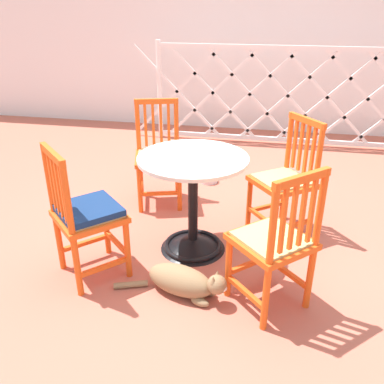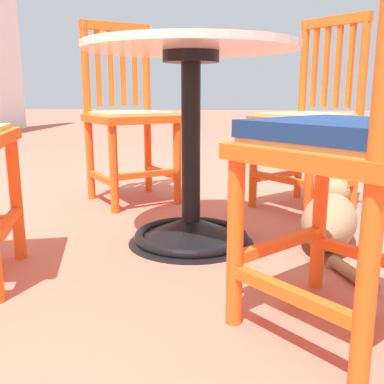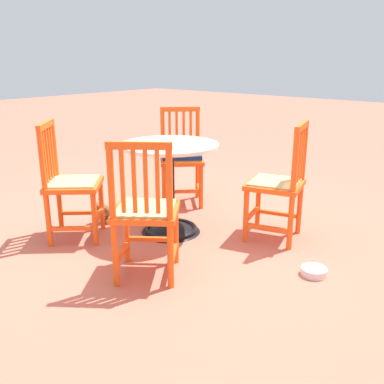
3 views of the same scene
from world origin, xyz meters
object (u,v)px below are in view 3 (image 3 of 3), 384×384
orange_chair_facing_out (279,185)px  pet_water_bowl (314,271)px  orange_chair_tucked_in (181,158)px  orange_chair_at_corner (145,213)px  cafe_table (170,199)px  tabby_cat (123,208)px  orange_chair_near_fence (70,184)px

orange_chair_facing_out → pet_water_bowl: bearing=53.0°
orange_chair_tucked_in → orange_chair_at_corner: size_ratio=1.00×
cafe_table → pet_water_bowl: 1.25m
orange_chair_tucked_in → orange_chair_at_corner: 1.50m
orange_chair_tucked_in → pet_water_bowl: 1.78m
orange_chair_tucked_in → orange_chair_at_corner: (1.25, 0.82, -0.01)m
orange_chair_at_corner → orange_chair_facing_out: bearing=163.3°
orange_chair_tucked_in → pet_water_bowl: size_ratio=5.36×
orange_chair_facing_out → cafe_table: bearing=-58.0°
orange_chair_tucked_in → tabby_cat: (0.67, -0.10, -0.35)m
cafe_table → pet_water_bowl: bearing=93.2°
orange_chair_at_corner → orange_chair_facing_out: same height
orange_chair_at_corner → tabby_cat: 1.14m
orange_chair_near_fence → pet_water_bowl: bearing=110.4°
orange_chair_at_corner → pet_water_bowl: bearing=130.5°
orange_chair_facing_out → orange_chair_near_fence: bearing=-50.2°
cafe_table → orange_chair_facing_out: (-0.45, 0.71, 0.15)m
cafe_table → orange_chair_near_fence: (0.57, -0.51, 0.15)m
orange_chair_at_corner → orange_chair_facing_out: (-1.09, 0.33, 0.00)m
pet_water_bowl → orange_chair_facing_out: bearing=-127.0°
orange_chair_near_fence → tabby_cat: (-0.52, -0.02, -0.34)m
tabby_cat → pet_water_bowl: 1.75m
orange_chair_tucked_in → orange_chair_at_corner: same height
orange_chair_at_corner → orange_chair_tucked_in: bearing=-147.0°
cafe_table → tabby_cat: 0.56m
orange_chair_tucked_in → cafe_table: bearing=34.9°
orange_chair_near_fence → orange_chair_facing_out: same height
orange_chair_near_fence → pet_water_bowl: (-0.64, 1.73, -0.41)m
orange_chair_facing_out → orange_chair_at_corner: bearing=-16.7°
orange_chair_tucked_in → tabby_cat: 0.76m
orange_chair_near_fence → orange_chair_at_corner: (0.07, 0.90, 0.00)m
orange_chair_near_fence → pet_water_bowl: size_ratio=5.36×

